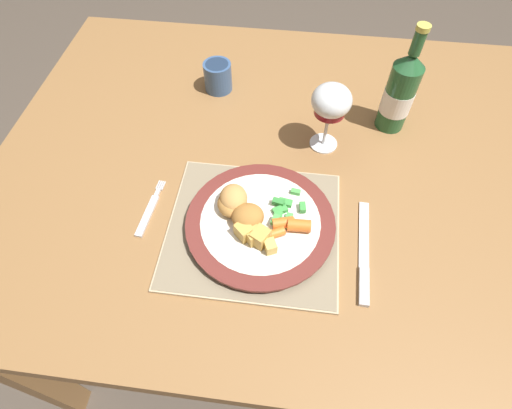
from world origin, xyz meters
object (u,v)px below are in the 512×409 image
table_knife (365,260)px  drinking_cup (218,76)px  dining_table (288,183)px  fork (150,212)px  wine_glass (332,103)px  bottle (400,93)px  dinner_plate (261,223)px

table_knife → drinking_cup: bearing=128.0°
dining_table → fork: (-0.26, -0.18, 0.09)m
wine_glass → bottle: bottle is taller
dinner_plate → dining_table: bearing=77.3°
wine_glass → dining_table: bearing=-145.1°
table_knife → drinking_cup: drinking_cup is taller
dinner_plate → wine_glass: (0.11, 0.23, 0.10)m
dining_table → bottle: size_ratio=5.26×
fork → dinner_plate: bearing=-2.3°
wine_glass → drinking_cup: wine_glass is taller
bottle → drinking_cup: bearing=169.3°
dinner_plate → fork: bearing=177.7°
drinking_cup → dining_table: bearing=-47.3°
dining_table → drinking_cup: drinking_cup is taller
bottle → drinking_cup: 0.42m
dinner_plate → table_knife: 0.20m
fork → bottle: size_ratio=0.56×
table_knife → bottle: bottle is taller
drinking_cup → dinner_plate: bearing=-69.1°
dinner_plate → fork: (-0.22, 0.01, -0.01)m
table_knife → dinner_plate: bearing=166.9°
wine_glass → bottle: bearing=29.1°
fork → wine_glass: bearing=34.4°
dining_table → bottle: 0.31m
wine_glass → bottle: 0.17m
drinking_cup → wine_glass: bearing=-31.3°
dinner_plate → bottle: size_ratio=1.15×
wine_glass → drinking_cup: (-0.26, 0.16, -0.08)m
dining_table → table_knife: table_knife is taller
bottle → drinking_cup: (-0.41, 0.08, -0.05)m
table_knife → drinking_cup: (-0.34, 0.44, 0.03)m
fork → wine_glass: size_ratio=0.88×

